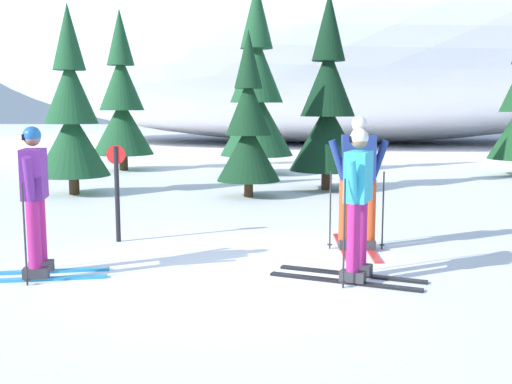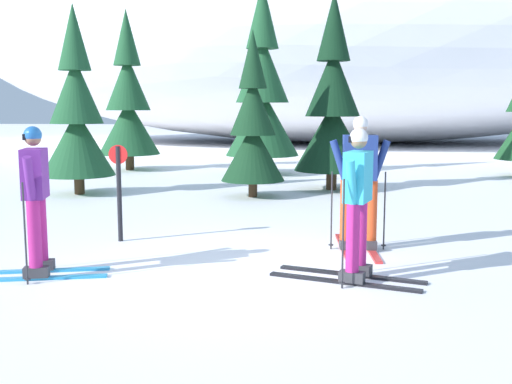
# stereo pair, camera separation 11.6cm
# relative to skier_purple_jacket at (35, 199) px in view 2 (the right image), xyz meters

# --- Properties ---
(ground_plane) EXTENTS (120.00, 120.00, 0.00)m
(ground_plane) POSITION_rel_skier_purple_jacket_xyz_m (2.18, 0.53, -0.92)
(ground_plane) COLOR white
(skier_purple_jacket) EXTENTS (1.84, 0.83, 1.76)m
(skier_purple_jacket) POSITION_rel_skier_purple_jacket_xyz_m (0.00, 0.00, 0.00)
(skier_purple_jacket) COLOR #2893CC
(skier_purple_jacket) RESTS_ON ground
(skier_cyan_jacket) EXTENTS (1.81, 0.99, 1.74)m
(skier_cyan_jacket) POSITION_rel_skier_purple_jacket_xyz_m (3.71, 0.11, -0.01)
(skier_cyan_jacket) COLOR black
(skier_cyan_jacket) RESTS_ON ground
(skier_navy_jacket) EXTENTS (0.83, 1.73, 1.86)m
(skier_navy_jacket) POSITION_rel_skier_purple_jacket_xyz_m (3.86, 1.63, 0.07)
(skier_navy_jacket) COLOR red
(skier_navy_jacket) RESTS_ON ground
(pine_tree_far_left) EXTENTS (1.91, 1.91, 4.94)m
(pine_tree_far_left) POSITION_rel_skier_purple_jacket_xyz_m (-2.43, 12.00, 1.15)
(pine_tree_far_left) COLOR #47301E
(pine_tree_far_left) RESTS_ON ground
(pine_tree_left) EXTENTS (1.64, 1.64, 4.25)m
(pine_tree_left) POSITION_rel_skier_purple_jacket_xyz_m (-2.03, 6.66, 0.86)
(pine_tree_left) COLOR #47301E
(pine_tree_left) RESTS_ON ground
(pine_tree_center_left) EXTENTS (2.14, 2.14, 5.55)m
(pine_tree_center_left) POSITION_rel_skier_purple_jacket_xyz_m (1.81, 11.16, 1.40)
(pine_tree_center_left) COLOR #47301E
(pine_tree_center_left) RESTS_ON ground
(pine_tree_center_right) EXTENTS (1.40, 1.40, 3.62)m
(pine_tree_center_right) POSITION_rel_skier_purple_jacket_xyz_m (1.95, 6.56, 0.59)
(pine_tree_center_right) COLOR #47301E
(pine_tree_center_right) RESTS_ON ground
(pine_tree_right) EXTENTS (1.79, 1.79, 4.65)m
(pine_tree_right) POSITION_rel_skier_purple_jacket_xyz_m (3.72, 7.89, 1.02)
(pine_tree_right) COLOR #47301E
(pine_tree_right) RESTS_ON ground
(snow_ridge_background) EXTENTS (41.39, 21.69, 11.56)m
(snow_ridge_background) POSITION_rel_skier_purple_jacket_xyz_m (5.12, 27.52, 4.86)
(snow_ridge_background) COLOR white
(snow_ridge_background) RESTS_ON ground
(trail_marker_post) EXTENTS (0.28, 0.07, 1.43)m
(trail_marker_post) POSITION_rel_skier_purple_jacket_xyz_m (0.39, 1.93, -0.11)
(trail_marker_post) COLOR black
(trail_marker_post) RESTS_ON ground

